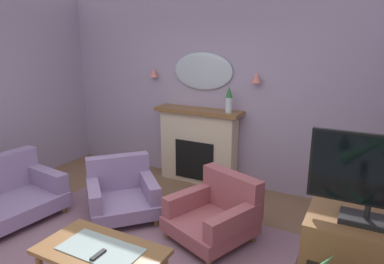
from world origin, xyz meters
name	(u,v)px	position (x,y,z in m)	size (l,w,h in m)	color
wall_back	(218,90)	(0.00, 2.50, 1.44)	(6.39, 0.10, 2.87)	#9E8CA8
patterned_rug	(126,253)	(0.00, 0.20, 0.01)	(3.20, 2.40, 0.01)	#7F5B6B
fireplace	(198,146)	(-0.22, 2.28, 0.57)	(1.36, 0.36, 1.16)	beige
mantel_vase_right	(229,99)	(0.28, 2.25, 1.35)	(0.10, 0.10, 0.38)	silver
wall_mirror	(203,71)	(-0.22, 2.42, 1.71)	(0.96, 0.06, 0.56)	#B2BCC6
wall_sconce_left	(154,73)	(-1.07, 2.37, 1.66)	(0.14, 0.14, 0.14)	#D17066
wall_sconce_right	(256,78)	(0.63, 2.37, 1.66)	(0.14, 0.14, 0.14)	#D17066
coffee_table	(101,255)	(0.19, -0.36, 0.38)	(1.10, 0.60, 0.45)	brown
tv_remote	(98,255)	(0.24, -0.44, 0.45)	(0.04, 0.16, 0.02)	black
armchair_near_fireplace	(122,192)	(-0.58, 0.86, 0.31)	(1.15, 1.14, 0.71)	gray
armchair_in_corner	(216,212)	(0.69, 0.93, 0.31)	(1.04, 1.06, 0.71)	#934C51
tv_flatscreen	(372,177)	(2.14, 0.28, 1.25)	(0.84, 0.24, 0.65)	black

